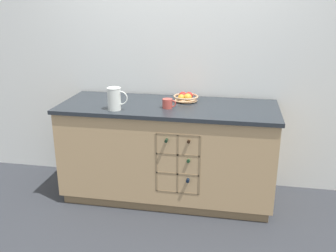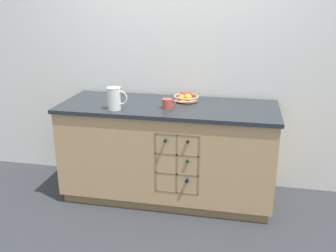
% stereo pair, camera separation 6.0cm
% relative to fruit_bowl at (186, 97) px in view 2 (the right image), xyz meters
% --- Properties ---
extents(ground_plane, '(14.00, 14.00, 0.00)m').
position_rel_fruit_bowl_xyz_m(ground_plane, '(-0.14, -0.16, -0.97)').
color(ground_plane, '#2D3035').
extents(back_wall, '(4.40, 0.06, 2.55)m').
position_rel_fruit_bowl_xyz_m(back_wall, '(-0.14, 0.27, 0.31)').
color(back_wall, silver).
rests_on(back_wall, ground_plane).
extents(kitchen_island, '(2.00, 0.78, 0.93)m').
position_rel_fruit_bowl_xyz_m(kitchen_island, '(-0.14, -0.16, -0.50)').
color(kitchen_island, olive).
rests_on(kitchen_island, ground_plane).
extents(fruit_bowl, '(0.24, 0.24, 0.09)m').
position_rel_fruit_bowl_xyz_m(fruit_bowl, '(0.00, 0.00, 0.00)').
color(fruit_bowl, tan).
rests_on(fruit_bowl, kitchen_island).
extents(white_pitcher, '(0.18, 0.12, 0.20)m').
position_rel_fruit_bowl_xyz_m(white_pitcher, '(-0.57, -0.40, 0.06)').
color(white_pitcher, silver).
rests_on(white_pitcher, kitchen_island).
extents(ceramic_mug, '(0.12, 0.09, 0.09)m').
position_rel_fruit_bowl_xyz_m(ceramic_mug, '(-0.12, -0.26, 0.00)').
color(ceramic_mug, '#B7473D').
rests_on(ceramic_mug, kitchen_island).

